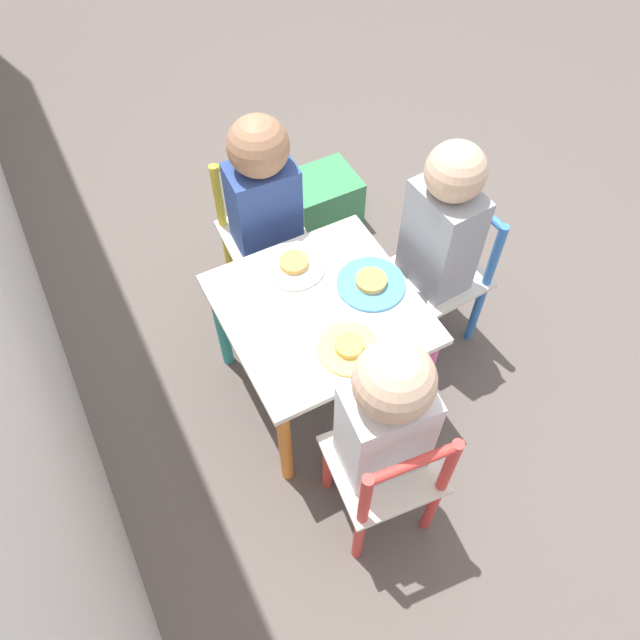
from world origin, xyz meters
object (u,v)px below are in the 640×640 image
(chair_red, at_px, (386,475))
(chair_blue, at_px, (442,276))
(child_left, at_px, (383,419))
(child_front, at_px, (436,238))
(plate_left, at_px, (349,348))
(plate_right, at_px, (294,265))
(storage_bin, at_px, (322,199))
(chair_yellow, at_px, (263,237))
(child_right, at_px, (265,204))
(kids_table, at_px, (320,321))
(plate_front, at_px, (371,283))

(chair_red, xyz_separation_m, chair_blue, (0.48, -0.49, 0.00))
(child_left, distance_m, child_front, 0.60)
(plate_left, xyz_separation_m, plate_right, (0.32, -0.00, -0.00))
(child_left, bearing_deg, plate_left, -94.06)
(plate_right, bearing_deg, storage_bin, -35.38)
(chair_yellow, bearing_deg, storage_bin, 35.94)
(chair_blue, relative_size, child_front, 0.68)
(child_left, relative_size, plate_left, 4.61)
(child_left, relative_size, child_right, 1.01)
(kids_table, distance_m, chair_red, 0.46)
(chair_red, bearing_deg, chair_blue, -130.07)
(kids_table, bearing_deg, plate_right, 0.00)
(child_front, bearing_deg, child_left, -49.92)
(plate_left, xyz_separation_m, plate_front, (0.16, -0.16, -0.00))
(child_front, distance_m, plate_front, 0.23)
(plate_left, bearing_deg, chair_yellow, -2.16)
(child_right, distance_m, child_front, 0.52)
(chair_red, bearing_deg, storage_bin, -104.18)
(chair_red, relative_size, child_front, 0.68)
(kids_table, bearing_deg, plate_left, 180.00)
(child_left, bearing_deg, child_right, -88.53)
(child_left, height_order, plate_front, child_left)
(chair_blue, height_order, plate_left, chair_blue)
(child_front, bearing_deg, plate_right, -112.87)
(plate_left, distance_m, plate_front, 0.23)
(plate_front, height_order, storage_bin, plate_front)
(chair_red, distance_m, storage_bin, 1.20)
(chair_red, bearing_deg, chair_yellow, -88.53)
(child_right, distance_m, storage_bin, 0.57)
(kids_table, bearing_deg, child_left, 174.13)
(chair_yellow, bearing_deg, child_right, -90.00)
(child_left, bearing_deg, plate_front, -111.41)
(chair_yellow, xyz_separation_m, plate_front, (-0.45, -0.14, 0.17))
(kids_table, xyz_separation_m, chair_yellow, (0.45, -0.02, -0.09))
(kids_table, distance_m, child_front, 0.41)
(chair_red, xyz_separation_m, plate_left, (0.29, -0.05, 0.17))
(plate_front, xyz_separation_m, storage_bin, (0.67, -0.20, -0.33))
(child_right, bearing_deg, kids_table, -90.00)
(child_left, bearing_deg, plate_right, -88.29)
(chair_blue, relative_size, child_right, 0.71)
(child_right, bearing_deg, child_front, -41.53)
(chair_red, height_order, plate_front, chair_red)
(chair_yellow, xyz_separation_m, storage_bin, (0.22, -0.34, -0.17))
(chair_yellow, xyz_separation_m, plate_right, (-0.29, 0.02, 0.17))
(storage_bin, bearing_deg, chair_yellow, 123.00)
(chair_blue, bearing_deg, chair_red, -49.93)
(plate_left, relative_size, plate_right, 0.90)
(kids_table, bearing_deg, child_front, -86.02)
(kids_table, distance_m, plate_front, 0.18)
(chair_red, bearing_deg, child_right, -88.64)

